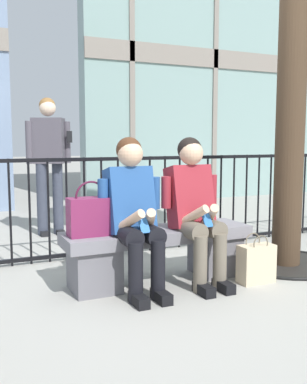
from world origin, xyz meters
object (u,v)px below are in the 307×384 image
Objects in this scene: handbag_on_bench at (91,216)px; shopping_bag at (256,263)px; seated_person_with_phone at (134,210)px; stone_bench at (158,250)px; bystander_at_railing at (49,155)px; seated_person_companion at (195,205)px.

handbag_on_bench is 1.03× the size of shopping_bag.
shopping_bag is (1.00, -0.24, -0.48)m from seated_person_with_phone.
seated_person_with_phone is at bearing -154.68° from stone_bench.
bystander_at_railing is at bearing 94.19° from seated_person_with_phone.
shopping_bag is at bearing -65.94° from bystander_at_railing.
stone_bench is 0.67m from handbag_on_bench.
seated_person_with_phone reaches higher than shopping_bag.
bystander_at_railing is (-0.45, 2.27, 0.73)m from stone_bench.
bystander_at_railing is at bearing 101.16° from stone_bench.
stone_bench is 3.75× the size of handbag_on_bench.
seated_person_with_phone is 1.00× the size of seated_person_companion.
stone_bench is 0.82m from shopping_bag.
handbag_on_bench is at bearing 158.94° from seated_person_with_phone.
bystander_at_railing is at bearing 106.70° from seated_person_companion.
seated_person_with_phone is 1.14m from shopping_bag.
seated_person_with_phone is at bearing -85.81° from bystander_at_railing.
bystander_at_railing reaches higher than seated_person_with_phone.
handbag_on_bench is (-0.85, 0.12, -0.04)m from seated_person_companion.
handbag_on_bench reaches higher than shopping_bag.
shopping_bag is (0.46, -0.24, -0.48)m from seated_person_companion.
stone_bench is at bearing 154.68° from seated_person_companion.
handbag_on_bench is at bearing -179.01° from stone_bench.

